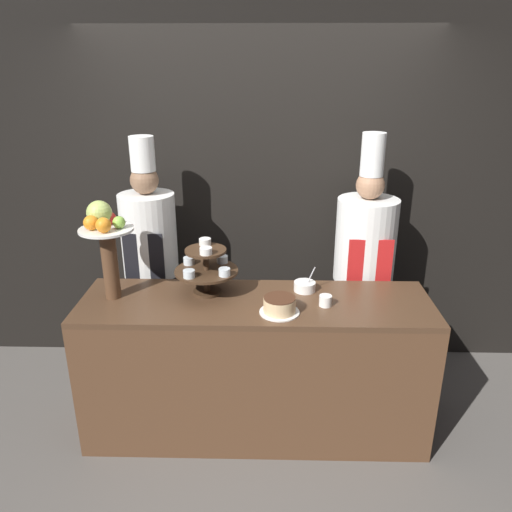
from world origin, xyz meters
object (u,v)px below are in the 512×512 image
object	(u,v)px
tiered_stand	(206,267)
serving_bowl_far	(305,286)
cup_white	(325,301)
fruit_pedestal	(105,236)
chef_left	(151,256)
cake_round	(280,305)
chef_center_left	(364,261)

from	to	relation	value
tiered_stand	serving_bowl_far	world-z (taller)	tiered_stand
cup_white	serving_bowl_far	xyz separation A→B (m)	(-0.11, 0.21, -0.00)
serving_bowl_far	tiered_stand	bearing A→B (deg)	-175.53
serving_bowl_far	fruit_pedestal	bearing A→B (deg)	-175.01
fruit_pedestal	chef_left	size ratio (longest dim) A/B	0.32
serving_bowl_far	chef_left	xyz separation A→B (m)	(-1.06, 0.42, 0.03)
cake_round	cup_white	distance (m)	0.29
chef_left	chef_center_left	xyz separation A→B (m)	(1.51, -0.00, -0.02)
cup_white	chef_left	xyz separation A→B (m)	(-1.17, 0.63, 0.03)
cake_round	tiered_stand	bearing A→B (deg)	150.26
chef_center_left	cup_white	bearing A→B (deg)	-118.13
cup_white	chef_center_left	size ratio (longest dim) A/B	0.04
fruit_pedestal	cake_round	world-z (taller)	fruit_pedestal
tiered_stand	chef_center_left	distance (m)	1.16
fruit_pedestal	cup_white	distance (m)	1.35
chef_center_left	serving_bowl_far	bearing A→B (deg)	-136.34
serving_bowl_far	chef_left	bearing A→B (deg)	158.24
fruit_pedestal	serving_bowl_far	size ratio (longest dim) A/B	3.66
serving_bowl_far	chef_left	distance (m)	1.14
tiered_stand	serving_bowl_far	distance (m)	0.63
fruit_pedestal	cup_white	xyz separation A→B (m)	(1.29, -0.10, -0.36)
cake_round	chef_left	distance (m)	1.15
tiered_stand	serving_bowl_far	xyz separation A→B (m)	(0.61, 0.05, -0.15)
tiered_stand	cup_white	size ratio (longest dim) A/B	5.22
fruit_pedestal	chef_center_left	world-z (taller)	chef_center_left
cup_white	serving_bowl_far	size ratio (longest dim) A/B	0.46
tiered_stand	fruit_pedestal	world-z (taller)	fruit_pedestal
serving_bowl_far	cake_round	bearing A→B (deg)	-118.57
tiered_stand	cake_round	size ratio (longest dim) A/B	1.68
cup_white	serving_bowl_far	bearing A→B (deg)	117.72
fruit_pedestal	cake_round	distance (m)	1.10
tiered_stand	chef_center_left	size ratio (longest dim) A/B	0.21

